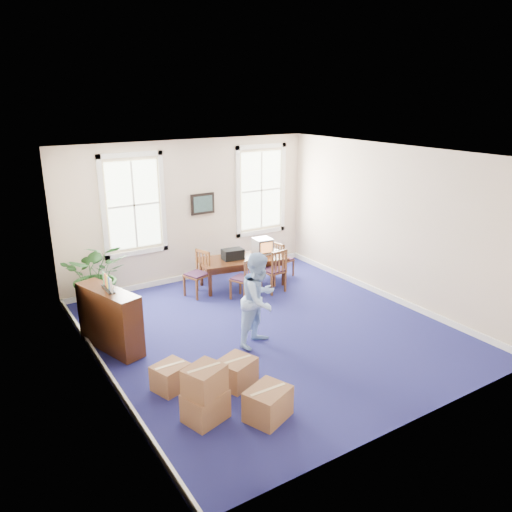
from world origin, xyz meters
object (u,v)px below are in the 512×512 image
man (259,299)px  potted_plant (98,275)px  crt_tv (263,246)px  credenza (110,320)px  chair_near_left (242,278)px  cardboard_boxes (215,384)px  conference_table (242,272)px

man → potted_plant: size_ratio=1.17×
potted_plant → crt_tv: bearing=-6.6°
crt_tv → credenza: credenza is taller
chair_near_left → credenza: (-2.99, -0.71, 0.07)m
cardboard_boxes → credenza: bearing=105.2°
man → credenza: size_ratio=1.22×
man → credenza: 2.52m
crt_tv → credenza: size_ratio=0.31×
chair_near_left → crt_tv: bearing=-168.6°
crt_tv → potted_plant: bearing=178.7°
man → potted_plant: (-1.91, 2.99, -0.12)m
conference_table → cardboard_boxes: cardboard_boxes is taller
conference_table → crt_tv: crt_tv is taller
man → conference_table: bearing=40.5°
crt_tv → man: (-1.73, -2.57, -0.01)m
crt_tv → chair_near_left: (-0.96, -0.70, -0.37)m
crt_tv → chair_near_left: size_ratio=0.46×
chair_near_left → potted_plant: size_ratio=0.65×
crt_tv → man: bearing=-118.7°
crt_tv → cardboard_boxes: size_ratio=0.29×
conference_table → chair_near_left: 0.77m
man → cardboard_boxes: bearing=-164.3°
chair_near_left → cardboard_boxes: 3.95m
chair_near_left → cardboard_boxes: (-2.32, -3.19, -0.04)m
chair_near_left → man: (-0.77, -1.87, 0.37)m
conference_table → cardboard_boxes: (-2.71, -3.85, 0.08)m
chair_near_left → cardboard_boxes: size_ratio=0.63×
crt_tv → cardboard_boxes: crt_tv is taller
credenza → cardboard_boxes: bearing=-91.9°
chair_near_left → potted_plant: 2.92m
conference_table → man: man is taller
chair_near_left → potted_plant: potted_plant is taller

